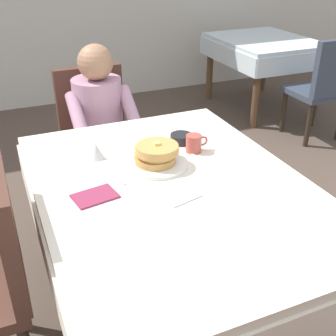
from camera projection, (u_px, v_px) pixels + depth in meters
The scene contains 15 objects.
ground_plane at pixel (172, 311), 2.14m from camera, with size 14.00×14.00×0.00m, color brown.
dining_table_main at pixel (173, 202), 1.83m from camera, with size 1.12×1.52×0.74m.
chair_diner at pixel (96, 130), 2.82m from camera, with size 0.44×0.45×0.93m.
diner_person at pixel (100, 119), 2.63m from camera, with size 0.40×0.43×1.12m.
plate_breakfast at pixel (157, 164), 1.93m from camera, with size 0.28×0.28×0.02m, color white.
breakfast_stack at pixel (156, 153), 1.91m from camera, with size 0.20×0.20×0.10m.
cup_coffee at pixel (194, 143), 2.04m from camera, with size 0.11×0.08×0.08m.
bowl_butter at pixel (181, 138), 2.14m from camera, with size 0.11×0.11×0.04m, color black.
syrup_pitcher at pixel (96, 151), 1.98m from camera, with size 0.08×0.08×0.07m.
fork_left_of_plate at pixel (118, 175), 1.85m from camera, with size 0.18×0.01×0.01m, color silver.
knife_right_of_plate at pixel (197, 159), 1.98m from camera, with size 0.20×0.01×0.01m, color silver.
spoon_near_edge at pixel (189, 201), 1.67m from camera, with size 0.15×0.01×0.01m, color silver.
napkin_folded at pixel (95, 196), 1.70m from camera, with size 0.17×0.12×0.01m, color #8C2D4C.
background_table_far at pixel (264, 50), 4.44m from camera, with size 0.92×1.12×0.74m.
background_chair_empty at pixel (325, 84), 3.72m from camera, with size 0.44×0.45×0.93m.
Camera 1 is at (-0.62, -1.41, 1.65)m, focal length 45.59 mm.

